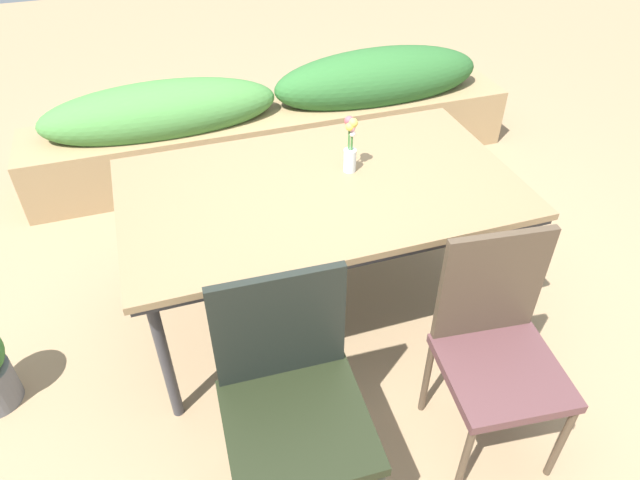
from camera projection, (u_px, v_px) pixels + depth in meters
ground_plane at (329, 305)px, 2.93m from camera, size 12.00×12.00×0.00m
dining_table at (320, 194)px, 2.50m from camera, size 1.71×1.00×0.73m
chair_near_right at (497, 341)px, 2.07m from camera, size 0.46×0.46×0.92m
chair_near_left at (291, 393)px, 1.88m from camera, size 0.49×0.49×0.93m
flower_vase at (350, 145)px, 2.48m from camera, size 0.06×0.06×0.26m
planter_box at (278, 118)px, 3.82m from camera, size 3.23×0.51×0.72m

